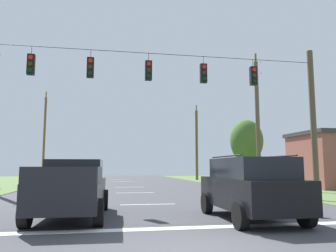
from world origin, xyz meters
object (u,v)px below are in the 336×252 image
(distant_car_crossing_white, at_px, (72,177))
(utility_pole_mid_right, at_px, (258,121))
(overhead_signal_span, at_px, (147,109))
(utility_pole_far_right, at_px, (197,144))
(pickup_truck, at_px, (73,188))
(tree_roadside_right, at_px, (247,141))
(suv_black, at_px, (250,186))
(utility_pole_far_left, at_px, (44,137))

(distant_car_crossing_white, xyz_separation_m, utility_pole_mid_right, (14.74, -7.98, 4.49))
(overhead_signal_span, height_order, utility_pole_mid_right, utility_pole_mid_right)
(distant_car_crossing_white, height_order, utility_pole_far_right, utility_pole_far_right)
(distant_car_crossing_white, bearing_deg, utility_pole_far_right, 33.87)
(pickup_truck, bearing_deg, tree_roadside_right, 54.40)
(suv_black, relative_size, distant_car_crossing_white, 1.08)
(pickup_truck, relative_size, utility_pole_far_left, 0.51)
(overhead_signal_span, bearing_deg, utility_pole_far_right, 70.19)
(utility_pole_mid_right, height_order, utility_pole_far_right, utility_pole_mid_right)
(pickup_truck, distance_m, distant_car_crossing_white, 20.45)
(utility_pole_far_left, bearing_deg, distant_car_crossing_white, -64.89)
(distant_car_crossing_white, height_order, utility_pole_far_left, utility_pole_far_left)
(distant_car_crossing_white, bearing_deg, pickup_truck, -84.27)
(utility_pole_mid_right, bearing_deg, utility_pole_far_right, 90.48)
(pickup_truck, height_order, utility_pole_mid_right, utility_pole_mid_right)
(distant_car_crossing_white, bearing_deg, overhead_signal_span, -73.50)
(overhead_signal_span, relative_size, suv_black, 3.63)
(suv_black, xyz_separation_m, utility_pole_far_left, (-12.03, 30.97, 4.13))
(overhead_signal_span, height_order, tree_roadside_right, overhead_signal_span)
(pickup_truck, xyz_separation_m, utility_pole_far_left, (-6.30, 29.42, 4.22))
(utility_pole_mid_right, xyz_separation_m, utility_pole_far_left, (-18.99, 17.06, -0.08))
(suv_black, relative_size, tree_roadside_right, 0.70)
(utility_pole_mid_right, bearing_deg, overhead_signal_span, -137.71)
(overhead_signal_span, distance_m, utility_pole_mid_right, 13.21)
(overhead_signal_span, height_order, distant_car_crossing_white, overhead_signal_span)
(utility_pole_mid_right, bearing_deg, distant_car_crossing_white, 151.56)
(pickup_truck, xyz_separation_m, suv_black, (5.73, -1.55, 0.09))
(suv_black, bearing_deg, pickup_truck, 164.85)
(utility_pole_far_right, distance_m, utility_pole_far_left, 18.87)
(distant_car_crossing_white, height_order, utility_pole_mid_right, utility_pole_mid_right)
(distant_car_crossing_white, height_order, tree_roadside_right, tree_roadside_right)
(utility_pole_far_right, xyz_separation_m, utility_pole_far_left, (-18.85, -0.71, 0.52))
(overhead_signal_span, relative_size, distant_car_crossing_white, 3.93)
(pickup_truck, height_order, utility_pole_far_right, utility_pole_far_right)
(suv_black, height_order, utility_pole_far_right, utility_pole_far_right)
(suv_black, bearing_deg, utility_pole_far_right, 77.87)
(pickup_truck, distance_m, utility_pole_mid_right, 18.23)
(pickup_truck, bearing_deg, utility_pole_far_right, 67.39)
(overhead_signal_span, height_order, utility_pole_far_right, utility_pole_far_right)
(pickup_truck, height_order, distant_car_crossing_white, pickup_truck)
(suv_black, height_order, tree_roadside_right, tree_roadside_right)
(pickup_truck, distance_m, suv_black, 5.94)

